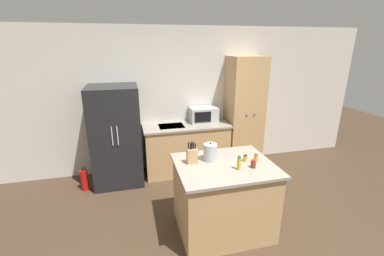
# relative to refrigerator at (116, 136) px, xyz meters

# --- Properties ---
(ground_plane) EXTENTS (14.00, 14.00, 0.00)m
(ground_plane) POSITION_rel_refrigerator_xyz_m (1.25, -1.94, -0.83)
(ground_plane) COLOR #423021
(wall_back) EXTENTS (7.20, 0.06, 2.60)m
(wall_back) POSITION_rel_refrigerator_xyz_m (1.25, 0.39, 0.47)
(wall_back) COLOR beige
(wall_back) RESTS_ON ground_plane
(refrigerator) EXTENTS (0.79, 0.75, 1.67)m
(refrigerator) POSITION_rel_refrigerator_xyz_m (0.00, 0.00, 0.00)
(refrigerator) COLOR black
(refrigerator) RESTS_ON ground_plane
(back_counter) EXTENTS (1.55, 0.62, 0.91)m
(back_counter) POSITION_rel_refrigerator_xyz_m (1.22, 0.07, -0.38)
(back_counter) COLOR tan
(back_counter) RESTS_ON ground_plane
(pantry_cabinet) EXTENTS (0.63, 0.56, 2.09)m
(pantry_cabinet) POSITION_rel_refrigerator_xyz_m (2.34, 0.10, 0.21)
(pantry_cabinet) COLOR tan
(pantry_cabinet) RESTS_ON ground_plane
(kitchen_island) EXTENTS (1.17, 0.95, 0.92)m
(kitchen_island) POSITION_rel_refrigerator_xyz_m (1.31, -1.60, -0.37)
(kitchen_island) COLOR tan
(kitchen_island) RESTS_ON ground_plane
(microwave) EXTENTS (0.50, 0.33, 0.27)m
(microwave) POSITION_rel_refrigerator_xyz_m (1.57, 0.18, 0.21)
(microwave) COLOR #B2B5B7
(microwave) RESTS_ON back_counter
(knife_block) EXTENTS (0.12, 0.08, 0.28)m
(knife_block) POSITION_rel_refrigerator_xyz_m (0.93, -1.47, 0.19)
(knife_block) COLOR tan
(knife_block) RESTS_ON kitchen_island
(spice_bottle_tall_dark) EXTENTS (0.05, 0.05, 0.10)m
(spice_bottle_tall_dark) POSITION_rel_refrigerator_xyz_m (1.71, -1.61, 0.13)
(spice_bottle_tall_dark) COLOR orange
(spice_bottle_tall_dark) RESTS_ON kitchen_island
(spice_bottle_short_red) EXTENTS (0.05, 0.05, 0.08)m
(spice_bottle_short_red) POSITION_rel_refrigerator_xyz_m (1.58, -1.58, 0.13)
(spice_bottle_short_red) COLOR gold
(spice_bottle_short_red) RESTS_ON kitchen_island
(spice_bottle_amber_oil) EXTENTS (0.06, 0.06, 0.10)m
(spice_bottle_amber_oil) POSITION_rel_refrigerator_xyz_m (1.60, -1.76, 0.13)
(spice_bottle_amber_oil) COLOR #563319
(spice_bottle_amber_oil) RESTS_ON kitchen_island
(spice_bottle_green_herb) EXTENTS (0.04, 0.04, 0.17)m
(spice_bottle_green_herb) POSITION_rel_refrigerator_xyz_m (1.41, -1.77, 0.17)
(spice_bottle_green_herb) COLOR gold
(spice_bottle_green_herb) RESTS_ON kitchen_island
(kettle) EXTENTS (0.17, 0.17, 0.24)m
(kettle) POSITION_rel_refrigerator_xyz_m (1.17, -1.45, 0.20)
(kettle) COLOR #B2B5B7
(kettle) RESTS_ON kitchen_island
(fire_extinguisher) EXTENTS (0.11, 0.11, 0.42)m
(fire_extinguisher) POSITION_rel_refrigerator_xyz_m (-0.56, -0.18, -0.65)
(fire_extinguisher) COLOR red
(fire_extinguisher) RESTS_ON ground_plane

